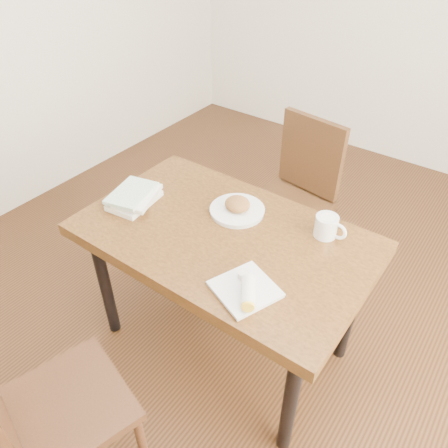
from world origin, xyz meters
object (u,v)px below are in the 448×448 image
Objects in this scene: coffee_mug at (327,226)px; table at (224,247)px; chair_near at (38,409)px; plate_burrito at (246,290)px; plate_scone at (237,208)px; book_stack at (135,197)px; chair_far at (297,189)px.

table is at bearing -145.94° from coffee_mug.
chair_near is 0.82m from plate_burrito.
coffee_mug is (0.40, 0.09, 0.03)m from plate_scone.
coffee_mug is (0.46, 1.18, 0.25)m from chair_near.
plate_scone is 0.49m from book_stack.
plate_burrito is 0.97× the size of book_stack.
chair_far is at bearing 127.69° from coffee_mug.
plate_scone is 0.41m from coffee_mug.
plate_burrito is (-0.09, -0.49, -0.03)m from coffee_mug.
chair_far reaches higher than coffee_mug.
chair_far is at bearing 88.11° from chair_near.
chair_near is 3.76× the size of plate_scone.
chair_near is at bearing -91.89° from chair_far.
plate_burrito is (0.32, -1.01, 0.22)m from chair_far.
chair_far is at bearing 62.68° from book_stack.
chair_near reaches higher than table.
plate_scone is 0.92× the size of plate_burrito.
chair_near reaches higher than plate_scone.
chair_far reaches higher than plate_burrito.
coffee_mug is (0.41, -0.53, 0.25)m from chair_far.
coffee_mug is (0.36, 0.25, 0.14)m from table.
plate_scone is (-0.04, 0.16, 0.11)m from table.
coffee_mug reaches higher than book_stack.
coffee_mug is at bearing 12.46° from plate_scone.
plate_scone is at bearing 86.89° from chair_near.
table is at bearing 7.89° from book_stack.
plate_burrito reaches higher than book_stack.
table is at bearing 83.97° from chair_near.
plate_burrito is at bearing -72.49° from chair_far.
coffee_mug is at bearing 34.06° from table.
plate_burrito is at bearing -51.45° from plate_scone.
book_stack is (-0.38, 0.87, 0.23)m from chair_near.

